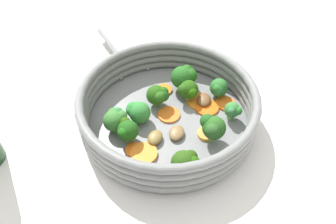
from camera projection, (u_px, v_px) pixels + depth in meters
name	position (u px, v px, depth m)	size (l,w,h in m)	color
ground_plane	(168.00, 123.00, 0.61)	(4.00, 4.00, 0.00)	white
skillet	(168.00, 120.00, 0.60)	(0.30, 0.30, 0.01)	gray
skillet_rim_wall	(168.00, 105.00, 0.57)	(0.32, 0.32, 0.06)	gray
skillet_handle	(116.00, 48.00, 0.73)	(0.02, 0.02, 0.16)	#999B9E
skillet_rivet_left	(148.00, 69.00, 0.69)	(0.01, 0.01, 0.01)	gray
skillet_rivet_right	(121.00, 78.00, 0.67)	(0.01, 0.01, 0.01)	gray
carrot_slice_0	(164.00, 90.00, 0.65)	(0.03, 0.03, 0.00)	orange
carrot_slice_1	(207.00, 107.00, 0.61)	(0.04, 0.04, 0.00)	#DC5D12
carrot_slice_2	(144.00, 154.00, 0.54)	(0.05, 0.05, 0.01)	orange
carrot_slice_3	(206.00, 134.00, 0.57)	(0.03, 0.03, 0.01)	#F39C41
carrot_slice_4	(226.00, 103.00, 0.62)	(0.04, 0.04, 0.00)	orange
carrot_slice_5	(167.00, 114.00, 0.60)	(0.04, 0.04, 0.00)	orange
carrot_slice_6	(199.00, 101.00, 0.62)	(0.05, 0.05, 0.00)	orange
carrot_slice_7	(134.00, 150.00, 0.54)	(0.03, 0.03, 0.01)	orange
broccoli_floret_0	(219.00, 88.00, 0.62)	(0.04, 0.04, 0.04)	#6B944F
broccoli_floret_1	(188.00, 90.00, 0.61)	(0.04, 0.04, 0.04)	#7D9458
broccoli_floret_2	(233.00, 111.00, 0.58)	(0.03, 0.03, 0.04)	#66944E
broccoli_floret_3	(213.00, 127.00, 0.54)	(0.05, 0.05, 0.05)	#7FA468
broccoli_floret_4	(138.00, 112.00, 0.57)	(0.04, 0.04, 0.04)	#619554
broccoli_floret_5	(127.00, 131.00, 0.54)	(0.04, 0.04, 0.04)	#87A36B
broccoli_floret_6	(186.00, 163.00, 0.50)	(0.05, 0.04, 0.04)	#87B067
broccoli_floret_7	(115.00, 119.00, 0.56)	(0.04, 0.04, 0.04)	#619346
broccoli_floret_8	(184.00, 76.00, 0.63)	(0.05, 0.05, 0.05)	#6CA75C
broccoli_floret_9	(158.00, 95.00, 0.60)	(0.04, 0.04, 0.04)	#799652
mushroom_piece_0	(204.00, 100.00, 0.62)	(0.04, 0.03, 0.01)	brown
mushroom_piece_1	(155.00, 138.00, 0.56)	(0.03, 0.02, 0.01)	olive
mushroom_piece_2	(177.00, 133.00, 0.56)	(0.03, 0.03, 0.01)	olive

